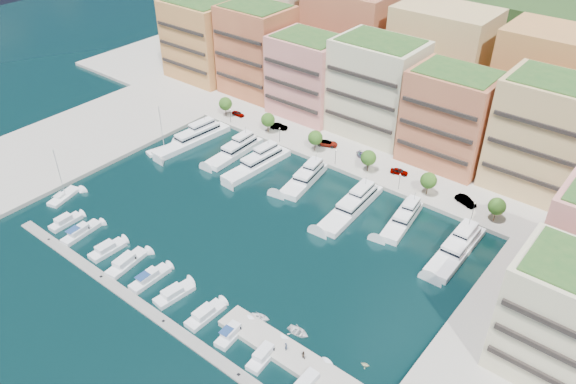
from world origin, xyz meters
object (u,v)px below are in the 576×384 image
cruiser_8 (265,355)px  tender_0 (260,318)px  cruiser_3 (127,263)px  tree_3 (368,158)px  car_3 (365,157)px  car_5 (466,201)px  tree_5 (497,206)px  cruiser_5 (174,294)px  lamppost_2 (336,154)px  yacht_1 (236,150)px  yacht_0 (195,138)px  cruiser_7 (232,333)px  yacht_6 (457,247)px  tender_3 (365,365)px  car_1 (279,127)px  car_2 (328,143)px  tree_0 (225,104)px  car_0 (238,114)px  tree_1 (268,120)px  cruiser_6 (205,315)px  lamppost_1 (280,133)px  yacht_3 (306,177)px  lamppost_0 (230,113)px  car_4 (399,171)px  yacht_4 (353,205)px  tender_2 (298,332)px  yacht_5 (403,218)px  sailboat_2 (163,150)px  yacht_2 (259,162)px  person_0 (286,346)px  cruiser_2 (107,250)px  cruiser_4 (150,278)px  cruiser_9 (308,384)px  tree_2 (315,138)px  lamppost_3 (400,179)px  cruiser_1 (81,232)px  tree_4 (429,181)px

cruiser_8 → tender_0: size_ratio=2.27×
cruiser_3 → tree_3: bearing=71.8°
car_3 → car_5: 28.19m
tree_5 → cruiser_5: (-37.30, -58.08, -4.20)m
lamppost_2 → yacht_1: size_ratio=0.23×
yacht_0 → cruiser_7: 69.40m
yacht_6 → tender_3: yacht_6 is taller
yacht_0 → car_1: (14.31, 18.40, 0.57)m
cruiser_8 → car_2: (-31.72, 62.12, 1.19)m
tree_0 → car_0: bearing=36.1°
tree_1 → cruiser_6: tree_1 is taller
lamppost_1 → yacht_3: size_ratio=0.25×
lamppost_0 → yacht_0: yacht_0 is taller
yacht_6 → car_4: 28.74m
cruiser_5 → cruiser_8: bearing=-0.0°
yacht_3 → yacht_4: 15.39m
tender_2 → car_2: (-32.92, 54.74, 1.32)m
yacht_5 → sailboat_2: bearing=-169.3°
tree_0 → tender_0: (58.72, -52.30, -4.38)m
cruiser_3 → tender_0: cruiser_3 is taller
tree_3 → yacht_0: (-45.06, -15.21, -3.53)m
tree_3 → tender_0: tree_3 is taller
yacht_2 → person_0: size_ratio=12.70×
yacht_3 → cruiser_2: bearing=-108.6°
cruiser_7 → tree_1: bearing=125.5°
yacht_4 → car_0: 53.09m
yacht_4 → cruiser_8: (11.56, -43.61, -0.54)m
cruiser_4 → tree_0: bearing=121.7°
yacht_0 → cruiser_9: bearing=-31.2°
tree_0 → cruiser_3: tree_0 is taller
sailboat_2 → cruiser_7: bearing=-30.8°
tree_2 → cruiser_4: tree_2 is taller
tree_3 → lamppost_2: 8.37m
lamppost_3 → yacht_5: 11.73m
lamppost_1 → cruiser_4: bearing=-76.1°
cruiser_4 → car_0: (-33.00, 60.19, 1.10)m
lamppost_0 → cruiser_3: (24.85, -55.80, -3.28)m
car_0 → cruiser_1: bearing=-170.3°
yacht_0 → yacht_1: size_ratio=1.28×
tree_3 → yacht_5: bearing=-35.3°
cruiser_5 → cruiser_7: cruiser_7 is taller
lamppost_2 → tender_0: bearing=-69.5°
cruiser_2 → car_0: bearing=108.2°
yacht_6 → car_5: (-5.29, 15.46, 0.64)m
tree_1 → yacht_6: 63.44m
lamppost_2 → tree_4: bearing=5.5°
cruiser_3 → car_0: 65.57m
sailboat_2 → car_1: 32.10m
tree_5 → car_3: bearing=172.8°
cruiser_9 → lamppost_1: bearing=132.8°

